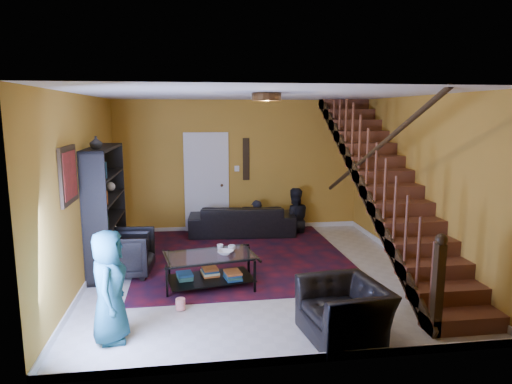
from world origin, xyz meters
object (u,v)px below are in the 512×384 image
Objects in this scene: armchair_left at (127,253)px; sofa at (242,220)px; bookshelf at (106,210)px; coffee_table at (210,268)px; armchair_right at (344,311)px.

sofa is at bearing -39.06° from armchair_left.
bookshelf reaches higher than coffee_table.
sofa is 4.60m from armchair_right.
bookshelf is at bearing 42.95° from armchair_left.
coffee_table is at bearing -148.70° from armchair_right.
sofa is (2.41, 1.70, -0.65)m from bookshelf.
armchair_left is at bearing -51.70° from bookshelf.
armchair_right is 2.26m from coffee_table.
bookshelf reaches higher than sofa.
bookshelf is at bearing 145.74° from coffee_table.
bookshelf is 3.02m from sofa.
armchair_left is at bearing 152.63° from coffee_table.
sofa is 2.92m from coffee_table.
armchair_left reaches higher than sofa.
armchair_left is (-2.05, -2.15, 0.04)m from sofa.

